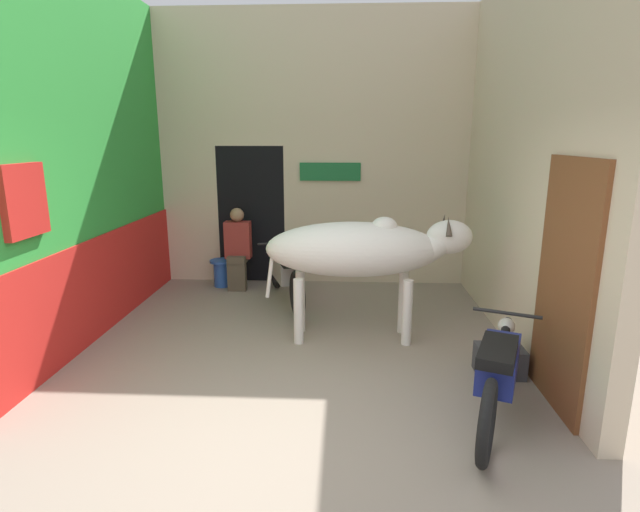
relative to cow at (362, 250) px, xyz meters
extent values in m
plane|color=gray|center=(-0.69, -2.15, -1.03)|extent=(30.00, 30.00, 0.00)
cube|color=green|center=(-3.11, 0.04, 1.00)|extent=(0.18, 4.39, 4.06)
cube|color=red|center=(-3.01, 0.04, -0.46)|extent=(0.03, 4.39, 1.14)
cube|color=red|center=(-2.99, -1.18, 0.68)|extent=(0.08, 0.56, 0.64)
cube|color=beige|center=(-0.69, 2.33, 2.06)|extent=(4.66, 0.18, 1.95)
cube|color=beige|center=(-2.60, 2.33, 0.03)|extent=(0.85, 0.18, 2.11)
cube|color=beige|center=(0.25, 2.33, 0.03)|extent=(2.77, 0.18, 2.11)
cube|color=black|center=(-1.65, 2.69, 0.03)|extent=(1.04, 0.90, 2.11)
cube|color=#196633|center=(-0.43, 2.22, 0.70)|extent=(0.92, 0.03, 0.27)
cube|color=beige|center=(1.73, 0.04, 1.00)|extent=(0.18, 4.39, 4.06)
cube|color=brown|center=(1.62, -1.36, 0.02)|extent=(0.05, 1.00, 2.10)
ellipsoid|color=silver|center=(-0.10, 0.00, 0.01)|extent=(1.95, 0.69, 0.61)
ellipsoid|color=silver|center=(0.24, 0.00, 0.26)|extent=(0.30, 0.26, 0.23)
cylinder|color=silver|center=(0.79, 0.02, 0.06)|extent=(0.41, 0.30, 0.40)
ellipsoid|color=silver|center=(0.95, 0.02, 0.16)|extent=(0.51, 0.33, 0.37)
cylinder|color=silver|center=(-1.02, -0.02, -0.22)|extent=(0.14, 0.05, 0.67)
cylinder|color=silver|center=(0.50, 0.19, -0.66)|extent=(0.11, 0.11, 0.74)
cylinder|color=silver|center=(0.50, -0.17, -0.66)|extent=(0.11, 0.11, 0.74)
cylinder|color=silver|center=(-0.70, 0.16, -0.66)|extent=(0.11, 0.11, 0.74)
cylinder|color=silver|center=(-0.70, -0.19, -0.66)|extent=(0.11, 0.11, 0.74)
cone|color=#473D33|center=(0.90, 0.15, 0.30)|extent=(0.07, 0.15, 0.22)
cone|color=#473D33|center=(0.91, -0.11, 0.30)|extent=(0.07, 0.15, 0.22)
torus|color=black|center=(0.82, -2.22, -0.71)|extent=(0.31, 0.61, 0.63)
torus|color=black|center=(1.31, -0.99, -0.71)|extent=(0.31, 0.61, 0.63)
cube|color=navy|center=(1.06, -1.61, -0.55)|extent=(0.53, 0.78, 0.28)
cube|color=black|center=(0.99, -1.79, -0.37)|extent=(0.46, 0.64, 0.09)
cylinder|color=black|center=(1.25, -1.13, -0.30)|extent=(0.55, 0.24, 0.03)
sphere|color=silver|center=(1.29, -1.04, -0.45)|extent=(0.15, 0.15, 0.15)
torus|color=black|center=(-0.78, 0.58, -0.71)|extent=(0.28, 0.62, 0.62)
torus|color=black|center=(-1.23, 1.88, -0.71)|extent=(0.28, 0.62, 0.62)
cube|color=#9E9993|center=(-1.01, 1.23, -0.55)|extent=(0.51, 0.81, 0.28)
cube|color=black|center=(-0.94, 1.03, -0.37)|extent=(0.44, 0.66, 0.09)
cylinder|color=black|center=(-1.18, 1.73, -0.30)|extent=(0.56, 0.22, 0.03)
sphere|color=silver|center=(-1.21, 1.82, -0.45)|extent=(0.15, 0.15, 0.15)
cube|color=brown|center=(-1.79, 1.71, -0.82)|extent=(0.27, 0.14, 0.41)
cube|color=brown|center=(-1.79, 1.80, -0.56)|extent=(0.27, 0.32, 0.11)
cube|color=maroon|center=(-1.79, 1.87, -0.29)|extent=(0.38, 0.20, 0.55)
sphere|color=#937051|center=(-1.79, 1.87, 0.09)|extent=(0.20, 0.20, 0.20)
cylinder|color=#2856B2|center=(-2.08, 1.91, -0.84)|extent=(0.24, 0.24, 0.38)
cylinder|color=#2856B2|center=(-2.08, 1.91, -0.63)|extent=(0.34, 0.34, 0.04)
cube|color=#38383D|center=(1.32, -0.85, -0.89)|extent=(0.44, 0.32, 0.28)
camera|label=1|loc=(-0.18, -5.38, 1.23)|focal=28.00mm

